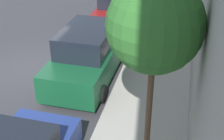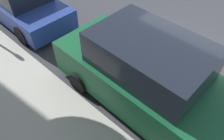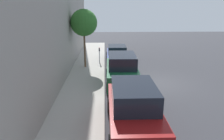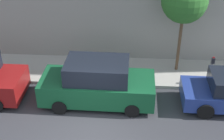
% 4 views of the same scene
% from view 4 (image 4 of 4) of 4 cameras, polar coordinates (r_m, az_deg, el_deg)
% --- Properties ---
extents(ground_plane, '(60.00, 60.00, 0.00)m').
position_cam_4_polar(ground_plane, '(11.96, -3.98, -12.42)').
color(ground_plane, '#38383D').
extents(sidewalk, '(2.63, 32.00, 0.15)m').
position_cam_4_polar(sidewalk, '(15.74, -1.80, -0.12)').
color(sidewalk, '#B2ADA3').
rests_on(sidewalk, ground_plane).
extents(parked_suv_second, '(2.08, 4.83, 1.98)m').
position_cam_4_polar(parked_suv_second, '(13.21, -2.66, -2.42)').
color(parked_suv_second, '#14512D').
rests_on(parked_suv_second, ground_plane).
extents(parking_meter_near, '(0.11, 0.15, 1.37)m').
position_cam_4_polar(parking_meter_near, '(14.94, 17.79, 0.52)').
color(parking_meter_near, '#ADADB2').
rests_on(parking_meter_near, sidewalk).
extents(street_tree, '(2.09, 2.09, 4.62)m').
position_cam_4_polar(street_tree, '(14.58, 13.13, 12.27)').
color(street_tree, brown).
rests_on(street_tree, sidewalk).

